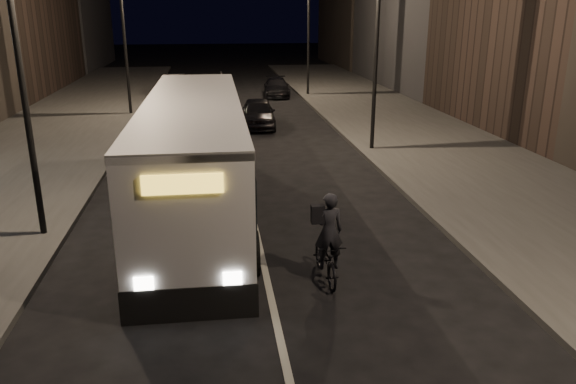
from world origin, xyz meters
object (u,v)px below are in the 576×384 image
object	(u,v)px
city_bus	(195,152)
car_near	(258,113)
streetlight_left_near	(26,28)
car_mid	(174,84)
cyclist_on_bicycle	(327,251)
car_far	(277,87)
streetlight_right_mid	(371,20)
streetlight_right_far	(305,15)
streetlight_left_far	(128,17)

from	to	relation	value
city_bus	car_near	size ratio (longest dim) A/B	2.98
streetlight_left_near	car_mid	distance (m)	26.99
streetlight_left_near	car_mid	xyz separation A→B (m)	(1.73, 26.53, -4.66)
cyclist_on_bicycle	car_far	xyz separation A→B (m)	(2.15, 27.71, -0.09)
city_bus	car_near	distance (m)	12.79
car_far	streetlight_right_mid	bearing A→B (deg)	-79.43
streetlight_right_mid	car_mid	xyz separation A→B (m)	(-8.93, 18.53, -4.66)
streetlight_right_far	streetlight_left_far	bearing A→B (deg)	-150.64
car_far	car_mid	bearing A→B (deg)	167.15
streetlight_left_near	car_far	world-z (taller)	streetlight_left_near
cyclist_on_bicycle	car_mid	bearing A→B (deg)	96.92
streetlight_right_mid	city_bus	distance (m)	10.14
streetlight_right_far	car_near	distance (m)	11.82
streetlight_right_far	streetlight_left_far	distance (m)	12.24
streetlight_right_mid	car_far	distance (m)	17.15
cyclist_on_bicycle	streetlight_left_far	bearing A→B (deg)	104.88
streetlight_right_mid	streetlight_right_far	world-z (taller)	same
streetlight_left_near	car_far	xyz separation A→B (m)	(8.80, 24.37, -4.76)
streetlight_right_far	car_near	size ratio (longest dim) A/B	1.93
car_far	streetlight_left_far	bearing A→B (deg)	-140.02
city_bus	car_far	size ratio (longest dim) A/B	3.00
car_mid	car_far	distance (m)	7.39
streetlight_right_mid	streetlight_left_far	distance (m)	14.62
streetlight_left_near	cyclist_on_bicycle	size ratio (longest dim) A/B	3.89
car_mid	car_far	world-z (taller)	car_mid
streetlight_left_far	car_near	distance (m)	9.05
streetlight_right_mid	streetlight_left_near	bearing A→B (deg)	-143.12
streetlight_left_far	cyclist_on_bicycle	bearing A→B (deg)	-72.68
city_bus	car_far	distance (m)	23.46
streetlight_left_far	car_near	bearing A→B (deg)	-31.70
city_bus	car_mid	xyz separation A→B (m)	(-2.00, 25.03, -1.13)
cyclist_on_bicycle	streetlight_right_mid	bearing A→B (deg)	68.10
cyclist_on_bicycle	car_mid	xyz separation A→B (m)	(-4.92, 29.87, 0.01)
streetlight_left_far	cyclist_on_bicycle	size ratio (longest dim) A/B	3.89
streetlight_right_mid	cyclist_on_bicycle	world-z (taller)	streetlight_right_mid
streetlight_left_near	car_near	xyz separation A→B (m)	(6.61, 13.92, -4.64)
streetlight_right_mid	streetlight_left_near	xyz separation A→B (m)	(-10.66, -8.00, 0.00)
car_near	streetlight_right_far	bearing A→B (deg)	71.59
streetlight_left_far	city_bus	xyz separation A→B (m)	(3.73, -16.50, -3.53)
cyclist_on_bicycle	car_near	distance (m)	17.26
streetlight_left_far	cyclist_on_bicycle	world-z (taller)	streetlight_left_far
streetlight_right_mid	car_far	xyz separation A→B (m)	(-1.86, 16.37, -4.76)
car_near	car_mid	bearing A→B (deg)	114.64
streetlight_right_mid	car_near	distance (m)	8.54
streetlight_left_far	car_far	bearing A→B (deg)	35.90
car_near	car_far	xyz separation A→B (m)	(2.19, 10.45, -0.11)
car_mid	streetlight_right_far	bearing A→B (deg)	164.63
streetlight_left_near	streetlight_left_far	xyz separation A→B (m)	(0.00, 18.00, 0.00)
streetlight_right_mid	car_near	xyz separation A→B (m)	(-4.05, 5.92, -4.64)
cyclist_on_bicycle	car_near	size ratio (longest dim) A/B	0.50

